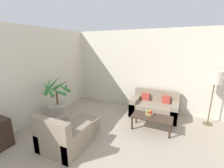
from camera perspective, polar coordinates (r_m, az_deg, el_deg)
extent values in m
cube|color=beige|center=(5.15, 21.61, 4.15)|extent=(8.45, 0.06, 2.70)
cube|color=beige|center=(4.38, -34.99, 0.86)|extent=(0.06, 7.53, 2.70)
cylinder|color=#ADA393|center=(4.87, -19.73, -9.94)|extent=(0.57, 0.57, 0.48)
cylinder|color=brown|center=(4.71, -20.17, -5.14)|extent=(0.06, 0.06, 0.38)
cone|color=#38843D|center=(4.43, -18.26, -1.19)|extent=(0.10, 0.57, 0.44)
cone|color=#38843D|center=(4.65, -17.08, -0.95)|extent=(0.54, 0.46, 0.36)
cone|color=#38843D|center=(4.83, -18.83, -0.25)|extent=(0.60, 0.23, 0.40)
cone|color=#38843D|center=(4.82, -21.49, 0.11)|extent=(0.32, 0.52, 0.49)
cone|color=#38843D|center=(4.68, -23.19, -0.35)|extent=(0.32, 0.51, 0.50)
cone|color=#38843D|center=(4.49, -23.39, -1.60)|extent=(0.59, 0.23, 0.42)
cone|color=#38843D|center=(4.35, -20.95, -2.36)|extent=(0.54, 0.46, 0.35)
cube|color=gray|center=(5.00, 15.63, -9.40)|extent=(1.41, 0.82, 0.41)
cube|color=gray|center=(5.17, 16.57, -4.01)|extent=(1.41, 0.16, 0.37)
cube|color=gray|center=(5.10, 8.89, -7.82)|extent=(0.20, 0.82, 0.53)
cube|color=gray|center=(4.93, 22.72, -9.62)|extent=(0.20, 0.82, 0.53)
cube|color=#B23D33|center=(5.13, 12.79, -4.69)|extent=(0.24, 0.12, 0.24)
cube|color=#B23D33|center=(5.04, 19.88, -5.55)|extent=(0.24, 0.12, 0.24)
cylinder|color=brown|center=(5.20, 32.57, -12.63)|extent=(0.24, 0.24, 0.03)
cylinder|color=brown|center=(4.98, 33.51, -6.38)|extent=(0.03, 0.03, 1.18)
cylinder|color=beige|center=(4.80, 34.76, 2.13)|extent=(0.33, 0.33, 0.33)
cylinder|color=#38281E|center=(4.15, 7.64, -14.57)|extent=(0.05, 0.05, 0.35)
cylinder|color=#38281E|center=(4.02, 21.15, -16.58)|extent=(0.05, 0.05, 0.35)
cylinder|color=#38281E|center=(4.49, 9.23, -12.30)|extent=(0.05, 0.05, 0.35)
cylinder|color=#38281E|center=(4.36, 21.59, -14.03)|extent=(0.05, 0.05, 0.35)
cube|color=#38281E|center=(4.14, 14.97, -12.08)|extent=(1.04, 0.48, 0.03)
cylinder|color=#997A4C|center=(4.20, 14.04, -11.04)|extent=(0.22, 0.22, 0.05)
sphere|color=red|center=(4.15, 14.52, -10.43)|extent=(0.07, 0.07, 0.07)
sphere|color=olive|center=(4.19, 13.38, -10.13)|extent=(0.07, 0.07, 0.07)
sphere|color=orange|center=(4.22, 14.36, -9.93)|extent=(0.08, 0.08, 0.08)
cube|color=gray|center=(3.64, -17.41, -19.21)|extent=(0.90, 0.87, 0.41)
cube|color=gray|center=(3.22, -22.36, -15.77)|extent=(0.90, 0.16, 0.42)
cube|color=gray|center=(3.85, -21.73, -16.76)|extent=(0.16, 0.87, 0.51)
cube|color=gray|center=(3.40, -12.54, -20.45)|extent=(0.16, 0.87, 0.51)
cube|color=gray|center=(4.09, -9.93, -15.06)|extent=(0.59, 0.45, 0.37)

